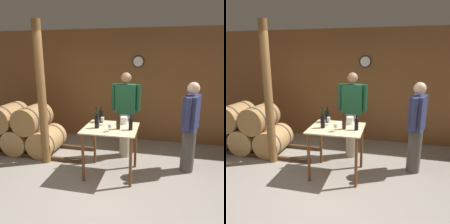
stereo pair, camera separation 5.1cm
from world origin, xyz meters
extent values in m
plane|color=gray|center=(0.00, 0.00, 0.00)|extent=(14.00, 14.00, 0.00)
cube|color=brown|center=(0.00, 2.51, 1.35)|extent=(8.40, 0.05, 2.70)
cylinder|color=black|center=(0.31, 2.47, 1.94)|extent=(0.28, 0.03, 0.28)
cylinder|color=white|center=(0.31, 2.45, 1.94)|extent=(0.23, 0.01, 0.23)
cube|color=#4C331E|center=(-2.09, 0.94, 0.04)|extent=(3.12, 0.06, 0.08)
cube|color=#4C331E|center=(-2.09, 1.56, 0.04)|extent=(3.12, 0.06, 0.08)
cylinder|color=#AD7F4C|center=(-2.69, 1.25, 0.28)|extent=(0.57, 0.78, 0.57)
cylinder|color=#38383D|center=(-2.69, 1.48, 0.28)|extent=(0.58, 0.03, 0.58)
cylinder|color=tan|center=(-2.09, 1.25, 0.28)|extent=(0.57, 0.78, 0.57)
cylinder|color=#38383D|center=(-2.09, 1.01, 0.28)|extent=(0.58, 0.03, 0.58)
cylinder|color=#38383D|center=(-2.09, 1.48, 0.28)|extent=(0.58, 0.03, 0.58)
cylinder|color=#AD7F4C|center=(-1.49, 1.25, 0.28)|extent=(0.57, 0.78, 0.57)
cylinder|color=#38383D|center=(-1.49, 1.01, 0.28)|extent=(0.58, 0.03, 0.58)
cylinder|color=#38383D|center=(-1.49, 1.48, 0.28)|extent=(0.58, 0.03, 0.58)
cylinder|color=#9E7242|center=(-2.39, 1.25, 0.76)|extent=(0.57, 0.78, 0.57)
cylinder|color=#38383D|center=(-2.39, 1.01, 0.76)|extent=(0.58, 0.03, 0.58)
cylinder|color=#38383D|center=(-2.39, 1.48, 0.76)|extent=(0.58, 0.03, 0.58)
cylinder|color=#9E7242|center=(-1.79, 1.25, 0.76)|extent=(0.57, 0.78, 0.57)
cylinder|color=#38383D|center=(-1.79, 1.01, 0.76)|extent=(0.58, 0.03, 0.58)
cylinder|color=#38383D|center=(-1.79, 1.48, 0.76)|extent=(0.58, 0.03, 0.58)
cube|color=beige|center=(0.06, 0.69, 0.87)|extent=(0.92, 0.79, 0.02)
cylinder|color=brown|center=(-0.34, 0.36, 0.43)|extent=(0.05, 0.05, 0.86)
cylinder|color=brown|center=(0.46, 0.36, 0.43)|extent=(0.05, 0.05, 0.86)
cylinder|color=brown|center=(-0.34, 1.03, 0.43)|extent=(0.05, 0.05, 0.86)
cylinder|color=brown|center=(0.46, 1.03, 0.43)|extent=(0.05, 0.05, 0.86)
cylinder|color=brown|center=(-1.31, 0.86, 1.35)|extent=(0.16, 0.16, 2.70)
cylinder|color=black|center=(-0.28, 0.97, 0.97)|extent=(0.07, 0.07, 0.19)
cylinder|color=black|center=(-0.28, 0.97, 1.12)|extent=(0.02, 0.02, 0.10)
cylinder|color=black|center=(-0.28, 0.97, 1.15)|extent=(0.03, 0.03, 0.02)
cylinder|color=black|center=(-0.18, 0.94, 0.99)|extent=(0.07, 0.07, 0.22)
cylinder|color=black|center=(-0.18, 0.94, 1.14)|extent=(0.02, 0.02, 0.08)
cylinder|color=black|center=(-0.18, 0.94, 1.17)|extent=(0.03, 0.03, 0.02)
cylinder|color=black|center=(-0.17, 0.62, 0.98)|extent=(0.08, 0.08, 0.19)
cylinder|color=black|center=(-0.17, 0.62, 1.11)|extent=(0.02, 0.02, 0.08)
cylinder|color=black|center=(-0.17, 0.62, 1.14)|extent=(0.03, 0.03, 0.02)
cylinder|color=black|center=(0.20, 0.63, 0.98)|extent=(0.07, 0.07, 0.19)
cylinder|color=black|center=(0.20, 0.63, 1.12)|extent=(0.02, 0.02, 0.10)
cylinder|color=black|center=(0.20, 0.63, 1.16)|extent=(0.03, 0.03, 0.02)
cylinder|color=black|center=(0.41, 0.64, 0.97)|extent=(0.07, 0.07, 0.18)
cylinder|color=black|center=(0.41, 0.64, 1.11)|extent=(0.02, 0.02, 0.08)
cylinder|color=black|center=(0.41, 0.64, 1.14)|extent=(0.03, 0.03, 0.02)
cylinder|color=silver|center=(-0.11, 0.79, 0.88)|extent=(0.06, 0.06, 0.00)
cylinder|color=silver|center=(-0.11, 0.79, 0.92)|extent=(0.01, 0.01, 0.07)
cylinder|color=silver|center=(-0.11, 0.79, 0.99)|extent=(0.06, 0.06, 0.07)
cylinder|color=silver|center=(0.09, 0.49, 0.88)|extent=(0.06, 0.06, 0.00)
cylinder|color=silver|center=(0.09, 0.49, 0.92)|extent=(0.01, 0.01, 0.07)
cylinder|color=silver|center=(0.09, 0.49, 0.98)|extent=(0.06, 0.06, 0.06)
cylinder|color=white|center=(0.25, 0.94, 0.95)|extent=(0.13, 0.13, 0.13)
cylinder|color=#4C4742|center=(1.40, 1.11, 0.40)|extent=(0.24, 0.24, 0.81)
cube|color=navy|center=(1.40, 1.11, 1.11)|extent=(0.34, 0.45, 0.61)
sphere|color=beige|center=(1.40, 1.11, 1.54)|extent=(0.21, 0.21, 0.21)
cylinder|color=navy|center=(1.49, 1.34, 1.14)|extent=(0.09, 0.09, 0.55)
cylinder|color=navy|center=(1.32, 0.87, 1.14)|extent=(0.09, 0.09, 0.55)
cylinder|color=#B7AD93|center=(0.19, 1.49, 0.47)|extent=(0.24, 0.24, 0.94)
cube|color=#194C2D|center=(0.19, 1.49, 1.23)|extent=(0.40, 0.22, 0.59)
sphere|color=#9E7051|center=(0.19, 1.49, 1.66)|extent=(0.21, 0.21, 0.21)
cylinder|color=#194C2D|center=(0.44, 1.49, 1.26)|extent=(0.09, 0.09, 0.54)
cylinder|color=#194C2D|center=(-0.06, 1.49, 1.26)|extent=(0.09, 0.09, 0.54)
camera|label=1|loc=(0.86, -2.78, 2.08)|focal=35.00mm
camera|label=2|loc=(0.91, -2.77, 2.08)|focal=35.00mm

